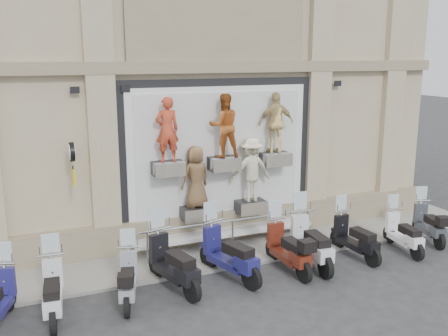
{
  "coord_description": "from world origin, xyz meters",
  "views": [
    {
      "loc": [
        -4.98,
        -9.45,
        5.15
      ],
      "look_at": [
        -0.29,
        1.9,
        2.37
      ],
      "focal_mm": 40.0,
      "sensor_mm": 36.0,
      "label": 1
    }
  ],
  "objects_px": {
    "scooter_c": "(128,270)",
    "scooter_f": "(288,239)",
    "clock_sign_bracket": "(72,158)",
    "scooter_h": "(355,229)",
    "scooter_e": "(229,244)",
    "scooter_g": "(311,233)",
    "guard_rail": "(233,236)",
    "scooter_j": "(430,216)",
    "scooter_i": "(404,226)",
    "scooter_b": "(52,281)",
    "scooter_d": "(173,253)"
  },
  "relations": [
    {
      "from": "scooter_j",
      "to": "scooter_i",
      "type": "bearing_deg",
      "value": -146.81
    },
    {
      "from": "scooter_e",
      "to": "scooter_g",
      "type": "height_order",
      "value": "scooter_e"
    },
    {
      "from": "scooter_h",
      "to": "scooter_j",
      "type": "distance_m",
      "value": 2.66
    },
    {
      "from": "scooter_f",
      "to": "scooter_h",
      "type": "distance_m",
      "value": 2.03
    },
    {
      "from": "scooter_d",
      "to": "scooter_e",
      "type": "height_order",
      "value": "scooter_e"
    },
    {
      "from": "scooter_b",
      "to": "scooter_f",
      "type": "distance_m",
      "value": 5.44
    },
    {
      "from": "clock_sign_bracket",
      "to": "scooter_c",
      "type": "bearing_deg",
      "value": -69.69
    },
    {
      "from": "scooter_f",
      "to": "scooter_g",
      "type": "bearing_deg",
      "value": 1.33
    },
    {
      "from": "scooter_e",
      "to": "scooter_g",
      "type": "bearing_deg",
      "value": -20.01
    },
    {
      "from": "scooter_g",
      "to": "scooter_j",
      "type": "bearing_deg",
      "value": 7.55
    },
    {
      "from": "scooter_f",
      "to": "scooter_h",
      "type": "height_order",
      "value": "scooter_f"
    },
    {
      "from": "scooter_f",
      "to": "scooter_d",
      "type": "bearing_deg",
      "value": 175.29
    },
    {
      "from": "scooter_c",
      "to": "scooter_d",
      "type": "relative_size",
      "value": 0.83
    },
    {
      "from": "guard_rail",
      "to": "scooter_b",
      "type": "relative_size",
      "value": 2.66
    },
    {
      "from": "guard_rail",
      "to": "scooter_i",
      "type": "relative_size",
      "value": 2.88
    },
    {
      "from": "scooter_e",
      "to": "scooter_h",
      "type": "relative_size",
      "value": 1.13
    },
    {
      "from": "scooter_c",
      "to": "scooter_e",
      "type": "xyz_separation_m",
      "value": [
        2.43,
        0.24,
        0.15
      ]
    },
    {
      "from": "scooter_g",
      "to": "guard_rail",
      "type": "bearing_deg",
      "value": 139.08
    },
    {
      "from": "scooter_d",
      "to": "scooter_c",
      "type": "bearing_deg",
      "value": 177.57
    },
    {
      "from": "scooter_f",
      "to": "scooter_h",
      "type": "bearing_deg",
      "value": -0.29
    },
    {
      "from": "scooter_f",
      "to": "scooter_c",
      "type": "bearing_deg",
      "value": 179.1
    },
    {
      "from": "guard_rail",
      "to": "scooter_h",
      "type": "distance_m",
      "value": 3.2
    },
    {
      "from": "scooter_b",
      "to": "scooter_c",
      "type": "relative_size",
      "value": 1.08
    },
    {
      "from": "scooter_d",
      "to": "scooter_e",
      "type": "distance_m",
      "value": 1.37
    },
    {
      "from": "scooter_i",
      "to": "scooter_j",
      "type": "distance_m",
      "value": 1.25
    },
    {
      "from": "clock_sign_bracket",
      "to": "scooter_g",
      "type": "distance_m",
      "value": 6.04
    },
    {
      "from": "clock_sign_bracket",
      "to": "scooter_b",
      "type": "height_order",
      "value": "clock_sign_bracket"
    },
    {
      "from": "scooter_d",
      "to": "scooter_f",
      "type": "xyz_separation_m",
      "value": [
        2.86,
        -0.13,
        -0.06
      ]
    },
    {
      "from": "scooter_b",
      "to": "scooter_e",
      "type": "xyz_separation_m",
      "value": [
        3.95,
        0.29,
        0.09
      ]
    },
    {
      "from": "scooter_h",
      "to": "scooter_i",
      "type": "distance_m",
      "value": 1.46
    },
    {
      "from": "scooter_b",
      "to": "scooter_g",
      "type": "height_order",
      "value": "scooter_g"
    },
    {
      "from": "scooter_c",
      "to": "scooter_i",
      "type": "distance_m",
      "value": 7.39
    },
    {
      "from": "scooter_c",
      "to": "scooter_h",
      "type": "distance_m",
      "value": 5.95
    },
    {
      "from": "scooter_e",
      "to": "scooter_j",
      "type": "relative_size",
      "value": 1.2
    },
    {
      "from": "scooter_c",
      "to": "scooter_i",
      "type": "height_order",
      "value": "scooter_c"
    },
    {
      "from": "scooter_c",
      "to": "scooter_f",
      "type": "distance_m",
      "value": 3.92
    },
    {
      "from": "guard_rail",
      "to": "scooter_f",
      "type": "relative_size",
      "value": 2.56
    },
    {
      "from": "clock_sign_bracket",
      "to": "scooter_g",
      "type": "bearing_deg",
      "value": -20.16
    },
    {
      "from": "guard_rail",
      "to": "scooter_c",
      "type": "distance_m",
      "value": 3.53
    },
    {
      "from": "scooter_d",
      "to": "guard_rail",
      "type": "bearing_deg",
      "value": 20.7
    },
    {
      "from": "scooter_d",
      "to": "scooter_f",
      "type": "height_order",
      "value": "scooter_d"
    },
    {
      "from": "scooter_f",
      "to": "scooter_h",
      "type": "relative_size",
      "value": 1.05
    },
    {
      "from": "guard_rail",
      "to": "scooter_h",
      "type": "bearing_deg",
      "value": -27.66
    },
    {
      "from": "scooter_e",
      "to": "scooter_g",
      "type": "distance_m",
      "value": 2.16
    },
    {
      "from": "scooter_e",
      "to": "scooter_i",
      "type": "xyz_separation_m",
      "value": [
        4.96,
        -0.25,
        -0.15
      ]
    },
    {
      "from": "scooter_e",
      "to": "scooter_g",
      "type": "relative_size",
      "value": 1.0
    },
    {
      "from": "scooter_d",
      "to": "scooter_f",
      "type": "distance_m",
      "value": 2.86
    },
    {
      "from": "scooter_c",
      "to": "scooter_f",
      "type": "bearing_deg",
      "value": 15.67
    },
    {
      "from": "scooter_c",
      "to": "scooter_h",
      "type": "height_order",
      "value": "scooter_h"
    },
    {
      "from": "clock_sign_bracket",
      "to": "guard_rail",
      "type": "bearing_deg",
      "value": -6.84
    }
  ]
}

